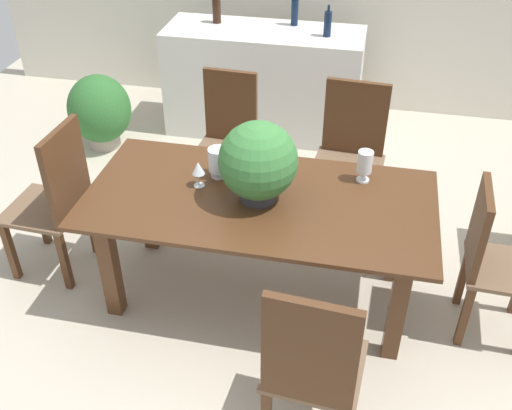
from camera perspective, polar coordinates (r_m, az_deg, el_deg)
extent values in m
plane|color=#BCB29E|center=(4.01, 0.99, -6.02)|extent=(7.04, 7.04, 0.00)
cube|color=#4C2D19|center=(3.37, 0.33, 0.53)|extent=(1.97, 0.98, 0.03)
cube|color=#4C2D19|center=(3.59, -13.81, -5.68)|extent=(0.09, 0.09, 0.71)
cube|color=#4C2D19|center=(3.33, 13.35, -9.57)|extent=(0.09, 0.09, 0.71)
cube|color=#4C2D19|center=(4.04, -10.24, 0.19)|extent=(0.09, 0.09, 0.71)
cube|color=#4C2D19|center=(3.81, 13.51, -2.77)|extent=(0.09, 0.09, 0.71)
cube|color=#4C2D19|center=(4.35, -5.95, 1.28)|extent=(0.05, 0.05, 0.44)
cube|color=#4C2D19|center=(4.25, -1.56, 0.60)|extent=(0.05, 0.05, 0.44)
cube|color=#4C2D19|center=(4.64, -4.37, 3.81)|extent=(0.05, 0.05, 0.44)
cube|color=#4C2D19|center=(4.55, -0.23, 3.22)|extent=(0.05, 0.05, 0.44)
cube|color=brown|center=(4.32, -3.12, 4.87)|extent=(0.44, 0.47, 0.03)
cube|color=#4C2D19|center=(4.36, -2.42, 9.42)|extent=(0.39, 0.06, 0.54)
cube|color=#4C2D19|center=(4.34, -19.77, -1.06)|extent=(0.05, 0.05, 0.44)
cube|color=#4C2D19|center=(4.11, -22.40, -4.05)|extent=(0.05, 0.05, 0.44)
cube|color=#4C2D19|center=(4.15, -15.35, -1.88)|extent=(0.05, 0.05, 0.44)
cube|color=#4C2D19|center=(3.91, -17.83, -5.08)|extent=(0.05, 0.05, 0.44)
cube|color=brown|center=(3.99, -19.49, -0.33)|extent=(0.48, 0.47, 0.03)
cube|color=#4C2D19|center=(3.72, -17.70, 2.94)|extent=(0.06, 0.41, 0.58)
cube|color=#4C2D19|center=(3.15, 9.46, -15.97)|extent=(0.05, 0.05, 0.44)
cube|color=#4C2D19|center=(3.18, 2.76, -14.70)|extent=(0.05, 0.05, 0.44)
cube|color=brown|center=(2.86, 5.66, -15.05)|extent=(0.47, 0.46, 0.03)
cube|color=#4C2D19|center=(2.51, 5.13, -13.99)|extent=(0.41, 0.07, 0.58)
cube|color=#4C2D19|center=(4.20, 5.30, -0.06)|extent=(0.05, 0.05, 0.44)
cube|color=#4C2D19|center=(4.17, 10.73, -0.96)|extent=(0.05, 0.05, 0.44)
cube|color=#4C2D19|center=(4.51, 6.30, 2.65)|extent=(0.05, 0.05, 0.44)
cube|color=#4C2D19|center=(4.48, 11.36, 1.83)|extent=(0.05, 0.05, 0.44)
cube|color=brown|center=(4.21, 8.70, 3.54)|extent=(0.51, 0.49, 0.03)
cube|color=#4C2D19|center=(4.25, 9.49, 8.21)|extent=(0.44, 0.07, 0.54)
cube|color=#4C2D19|center=(3.58, 19.31, -9.91)|extent=(0.05, 0.05, 0.44)
cube|color=#4C2D19|center=(3.83, 19.16, -6.38)|extent=(0.05, 0.05, 0.44)
cube|color=brown|center=(3.59, 22.54, -5.67)|extent=(0.42, 0.43, 0.03)
cube|color=#4C2D19|center=(3.40, 20.53, -2.08)|extent=(0.05, 0.38, 0.48)
cylinder|color=#333338|center=(3.33, 0.20, 1.23)|extent=(0.20, 0.20, 0.09)
sphere|color=#387538|center=(3.22, 0.21, 4.25)|extent=(0.43, 0.43, 0.43)
sphere|color=#DB9EB2|center=(3.32, 0.80, 6.47)|extent=(0.04, 0.04, 0.04)
sphere|color=#DB9EB2|center=(3.09, -1.80, 5.07)|extent=(0.04, 0.04, 0.04)
sphere|color=#DB9EB2|center=(3.30, 2.19, 5.26)|extent=(0.04, 0.04, 0.04)
sphere|color=#DB9EB2|center=(3.29, -1.52, 5.61)|extent=(0.06, 0.06, 0.06)
cylinder|color=silver|center=(3.55, -3.58, 2.85)|extent=(0.09, 0.09, 0.01)
cylinder|color=silver|center=(3.54, -3.59, 3.16)|extent=(0.02, 0.02, 0.03)
cylinder|color=silver|center=(3.49, -3.64, 4.35)|extent=(0.12, 0.12, 0.14)
cylinder|color=silver|center=(3.56, 10.16, 2.39)|extent=(0.08, 0.08, 0.01)
cylinder|color=silver|center=(3.54, 10.21, 2.81)|extent=(0.03, 0.03, 0.05)
cylinder|color=silver|center=(3.49, 10.36, 4.08)|extent=(0.09, 0.09, 0.13)
cylinder|color=silver|center=(3.48, -5.43, 1.89)|extent=(0.06, 0.06, 0.00)
cylinder|color=silver|center=(3.45, -5.47, 2.46)|extent=(0.01, 0.01, 0.08)
cone|color=silver|center=(3.41, -5.54, 3.55)|extent=(0.07, 0.07, 0.08)
cube|color=silver|center=(5.40, 0.72, 11.67)|extent=(1.69, 0.62, 0.94)
cylinder|color=#0F1E38|center=(5.09, 6.85, 16.78)|extent=(0.06, 0.06, 0.20)
cylinder|color=#0F1E38|center=(5.05, 6.96, 18.15)|extent=(0.02, 0.02, 0.05)
cylinder|color=#0F1E38|center=(5.32, 3.71, 17.93)|extent=(0.06, 0.06, 0.23)
cylinder|color=black|center=(5.38, -3.78, 18.04)|extent=(0.07, 0.07, 0.21)
cylinder|color=#9E9384|center=(5.48, -14.28, 6.21)|extent=(0.28, 0.28, 0.14)
ellipsoid|color=#2D662D|center=(5.35, -14.73, 8.87)|extent=(0.54, 0.54, 0.59)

